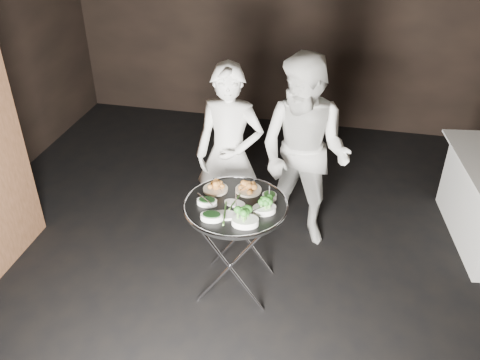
% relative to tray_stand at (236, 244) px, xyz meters
% --- Properties ---
extents(floor, '(6.00, 7.00, 0.05)m').
position_rel_tray_stand_xyz_m(floor, '(0.21, -0.31, -0.48)').
color(floor, black).
rests_on(floor, ground).
extents(wall_back, '(6.00, 0.05, 3.00)m').
position_rel_tray_stand_xyz_m(wall_back, '(0.21, 3.21, 1.05)').
color(wall_back, black).
rests_on(wall_back, floor).
extents(tray_stand, '(0.55, 0.47, 0.81)m').
position_rel_tray_stand_xyz_m(tray_stand, '(0.00, 0.00, 0.00)').
color(tray_stand, silver).
rests_on(tray_stand, floor).
extents(serving_tray, '(0.78, 0.78, 0.04)m').
position_rel_tray_stand_xyz_m(serving_tray, '(0.00, 0.00, 0.36)').
color(serving_tray, black).
rests_on(serving_tray, tray_stand).
extents(potato_plate_a, '(0.19, 0.19, 0.07)m').
position_rel_tray_stand_xyz_m(potato_plate_a, '(-0.19, 0.15, 0.40)').
color(potato_plate_a, beige).
rests_on(potato_plate_a, serving_tray).
extents(potato_plate_b, '(0.20, 0.20, 0.07)m').
position_rel_tray_stand_xyz_m(potato_plate_b, '(0.06, 0.20, 0.41)').
color(potato_plate_b, beige).
rests_on(potato_plate_b, serving_tray).
extents(greens_bowl, '(0.11, 0.11, 0.06)m').
position_rel_tray_stand_xyz_m(greens_bowl, '(0.23, 0.12, 0.40)').
color(greens_bowl, white).
rests_on(greens_bowl, serving_tray).
extents(asparagus_plate_a, '(0.17, 0.11, 0.03)m').
position_rel_tray_stand_xyz_m(asparagus_plate_a, '(-0.01, 0.00, 0.39)').
color(asparagus_plate_a, white).
rests_on(asparagus_plate_a, serving_tray).
extents(asparagus_plate_b, '(0.21, 0.14, 0.04)m').
position_rel_tray_stand_xyz_m(asparagus_plate_b, '(-0.04, -0.16, 0.39)').
color(asparagus_plate_b, white).
rests_on(asparagus_plate_b, serving_tray).
extents(spinach_bowl_a, '(0.16, 0.10, 0.06)m').
position_rel_tray_stand_xyz_m(spinach_bowl_a, '(-0.21, -0.04, 0.40)').
color(spinach_bowl_a, white).
rests_on(spinach_bowl_a, serving_tray).
extents(spinach_bowl_b, '(0.17, 0.12, 0.07)m').
position_rel_tray_stand_xyz_m(spinach_bowl_b, '(-0.13, -0.22, 0.40)').
color(spinach_bowl_b, white).
rests_on(spinach_bowl_b, serving_tray).
extents(broccoli_bowl_a, '(0.21, 0.19, 0.07)m').
position_rel_tray_stand_xyz_m(broccoli_bowl_a, '(0.22, -0.05, 0.41)').
color(broccoli_bowl_a, white).
rests_on(broccoli_bowl_a, serving_tray).
extents(broccoli_bowl_b, '(0.21, 0.17, 0.08)m').
position_rel_tray_stand_xyz_m(broccoli_bowl_b, '(0.12, -0.22, 0.41)').
color(broccoli_bowl_b, white).
rests_on(broccoli_bowl_b, serving_tray).
extents(serving_utensils, '(0.58, 0.42, 0.01)m').
position_rel_tray_stand_xyz_m(serving_utensils, '(0.02, 0.07, 0.42)').
color(serving_utensils, silver).
rests_on(serving_utensils, serving_tray).
extents(waiter_left, '(0.61, 0.41, 1.64)m').
position_rel_tray_stand_xyz_m(waiter_left, '(-0.22, 0.71, 0.37)').
color(waiter_left, silver).
rests_on(waiter_left, floor).
extents(waiter_right, '(1.02, 0.90, 1.74)m').
position_rel_tray_stand_xyz_m(waiter_right, '(0.42, 0.80, 0.41)').
color(waiter_right, silver).
rests_on(waiter_right, floor).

